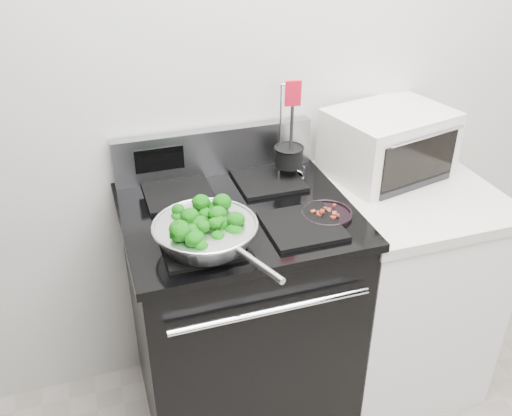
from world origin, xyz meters
name	(u,v)px	position (x,y,z in m)	size (l,w,h in m)	color
back_wall	(287,61)	(0.00, 1.75, 1.35)	(4.00, 0.02, 2.70)	beige
gas_range	(239,313)	(-0.30, 1.41, 0.49)	(0.79, 0.69, 1.13)	black
counter	(396,285)	(0.39, 1.41, 0.46)	(0.62, 0.68, 0.92)	white
skillet	(206,232)	(-0.45, 1.23, 1.00)	(0.33, 0.50, 0.07)	silver
broccoli_pile	(205,227)	(-0.45, 1.24, 1.02)	(0.26, 0.26, 0.09)	#043104
bacon_plate	(327,211)	(-0.02, 1.29, 0.97)	(0.17, 0.17, 0.04)	black
utensil_holder	(289,161)	(-0.05, 1.59, 1.02)	(0.12, 0.12, 0.38)	silver
toaster_oven	(388,143)	(0.36, 1.57, 1.05)	(0.51, 0.43, 0.26)	silver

